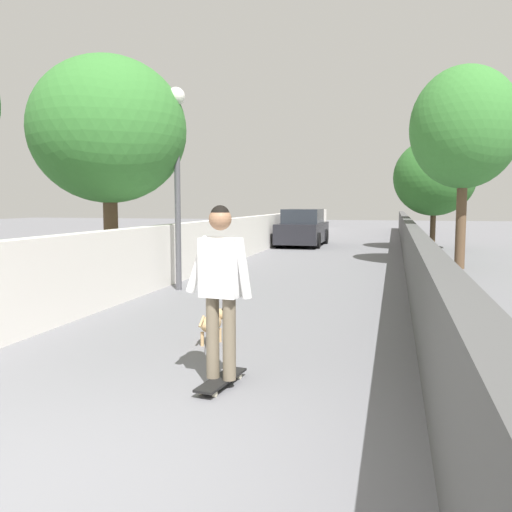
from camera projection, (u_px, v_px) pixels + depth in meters
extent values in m
plane|color=slate|center=(320.00, 261.00, 16.76)|extent=(80.00, 80.00, 0.00)
cube|color=silver|center=(218.00, 243.00, 15.42)|extent=(48.00, 0.30, 1.33)
cube|color=#4C4C4C|center=(411.00, 249.00, 14.11)|extent=(48.00, 0.30, 1.22)
cylinder|color=#473523|center=(433.00, 226.00, 20.58)|extent=(0.21, 0.21, 1.86)
ellipsoid|color=#2D6628|center=(434.00, 177.00, 20.40)|extent=(3.05, 3.05, 2.92)
cylinder|color=brown|center=(111.00, 234.00, 11.25)|extent=(0.30, 0.30, 2.34)
ellipsoid|color=#387A33|center=(108.00, 130.00, 11.04)|extent=(3.19, 3.19, 2.98)
cylinder|color=brown|center=(461.00, 215.00, 14.66)|extent=(0.27, 0.27, 2.96)
ellipsoid|color=#387A33|center=(464.00, 127.00, 14.43)|extent=(2.87, 2.87, 3.26)
cylinder|color=#4C4C51|center=(178.00, 198.00, 11.04)|extent=(0.12, 0.12, 3.80)
sphere|color=silver|center=(176.00, 96.00, 10.84)|extent=(0.36, 0.36, 0.36)
cube|color=black|center=(221.00, 380.00, 5.31)|extent=(0.82, 0.31, 0.02)
cylinder|color=beige|center=(227.00, 375.00, 5.60)|extent=(0.06, 0.04, 0.06)
cylinder|color=beige|center=(239.00, 376.00, 5.55)|extent=(0.06, 0.04, 0.06)
cylinder|color=beige|center=(202.00, 392.00, 5.08)|extent=(0.06, 0.04, 0.06)
cylinder|color=beige|center=(215.00, 394.00, 5.03)|extent=(0.06, 0.04, 0.06)
cylinder|color=#726651|center=(213.00, 337.00, 5.30)|extent=(0.15, 0.15, 0.82)
cylinder|color=#726651|center=(229.00, 339.00, 5.24)|extent=(0.15, 0.15, 0.82)
cube|color=white|center=(220.00, 267.00, 5.20)|extent=(0.27, 0.41, 0.58)
cylinder|color=white|center=(199.00, 265.00, 5.29)|extent=(0.13, 0.29, 0.58)
cylinder|color=white|center=(243.00, 268.00, 5.11)|extent=(0.11, 0.19, 0.59)
sphere|color=#9E7051|center=(220.00, 219.00, 5.15)|extent=(0.22, 0.22, 0.22)
sphere|color=black|center=(220.00, 215.00, 5.15)|extent=(0.19, 0.19, 0.19)
ellipsoid|color=tan|center=(211.00, 323.00, 6.90)|extent=(0.44, 0.28, 0.22)
sphere|color=tan|center=(220.00, 314.00, 7.14)|extent=(0.15, 0.15, 0.15)
cone|color=black|center=(217.00, 308.00, 7.14)|extent=(0.06, 0.06, 0.06)
cone|color=black|center=(223.00, 308.00, 7.11)|extent=(0.06, 0.06, 0.06)
cylinder|color=tan|center=(212.00, 334.00, 7.06)|extent=(0.04, 0.04, 0.18)
cylinder|color=tan|center=(220.00, 335.00, 7.01)|extent=(0.04, 0.04, 0.18)
cylinder|color=tan|center=(202.00, 339.00, 6.82)|extent=(0.04, 0.04, 0.18)
cylinder|color=tan|center=(211.00, 340.00, 6.77)|extent=(0.04, 0.04, 0.18)
cylinder|color=tan|center=(202.00, 321.00, 6.66)|extent=(0.14, 0.05, 0.13)
cylinder|color=black|center=(215.00, 300.00, 6.05)|extent=(1.51, 0.64, 0.66)
cube|color=black|center=(303.00, 232.00, 22.65)|extent=(4.06, 1.70, 0.80)
cube|color=#262B33|center=(303.00, 216.00, 22.58)|extent=(2.11, 1.50, 0.60)
cylinder|color=black|center=(290.00, 236.00, 24.08)|extent=(0.64, 0.22, 0.64)
cylinder|color=black|center=(325.00, 237.00, 23.69)|extent=(0.64, 0.22, 0.64)
cylinder|color=black|center=(278.00, 240.00, 21.66)|extent=(0.64, 0.22, 0.64)
cylinder|color=black|center=(317.00, 240.00, 21.27)|extent=(0.64, 0.22, 0.64)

